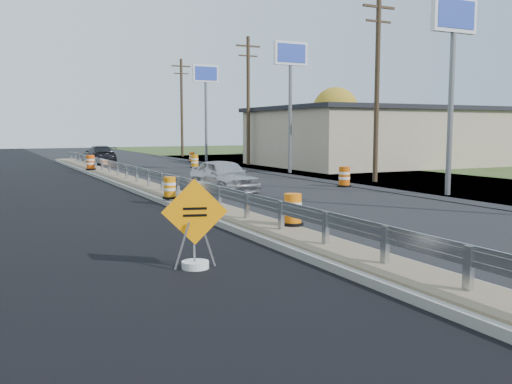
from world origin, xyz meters
name	(u,v)px	position (x,y,z in m)	size (l,w,h in m)	color
ground	(247,226)	(0.00, 0.00, 0.00)	(140.00, 140.00, 0.00)	black
milled_overlay	(42,196)	(-4.40, 10.00, 0.01)	(7.20, 120.00, 0.01)	black
median	(162,193)	(0.00, 8.00, 0.11)	(1.60, 55.00, 0.23)	gray
guardrail	(155,176)	(0.00, 9.00, 0.73)	(0.10, 46.15, 0.72)	silver
retail_building_near	(385,136)	(20.99, 20.00, 2.16)	(18.50, 12.50, 4.27)	tan
pylon_sign_south	(453,33)	(10.50, 3.00, 6.48)	(2.20, 0.30, 7.90)	slate
pylon_sign_mid	(291,66)	(10.50, 16.00, 6.48)	(2.20, 0.30, 7.90)	slate
pylon_sign_north	(206,83)	(10.50, 30.00, 6.48)	(2.20, 0.30, 7.90)	slate
utility_pole_smid	(377,84)	(11.50, 9.00, 4.93)	(1.90, 0.26, 9.40)	#473523
utility_pole_nmid	(248,98)	(11.50, 24.00, 4.93)	(1.90, 0.26, 9.40)	#473523
utility_pole_north	(182,106)	(11.50, 39.00, 4.93)	(1.90, 0.26, 9.40)	#473523
tree_far_yellow	(336,110)	(26.00, 34.00, 4.54)	(4.62, 4.62, 6.86)	#473523
caution_sign	(195,246)	(-3.00, -3.99, 0.45)	(1.23, 0.53, 1.76)	white
barrel_median_near	(293,210)	(0.55, -1.62, 0.63)	(0.56, 0.56, 0.82)	black
barrel_median_mid	(170,188)	(-0.55, 5.27, 0.60)	(0.53, 0.53, 0.78)	black
barrel_median_far	(91,163)	(-0.47, 21.16, 0.66)	(0.61, 0.61, 0.89)	black
barrel_shoulder_near	(344,177)	(8.78, 7.82, 0.45)	(0.65, 0.65, 0.95)	black
barrel_shoulder_mid	(195,162)	(7.00, 23.25, 0.43)	(0.61, 0.61, 0.90)	black
barrel_shoulder_far	(192,157)	(9.11, 29.63, 0.39)	(0.55, 0.55, 0.80)	black
car_silver	(224,176)	(2.77, 8.15, 0.71)	(1.68, 4.17, 1.42)	#BCBCC1
car_dark_far	(100,155)	(1.99, 31.01, 0.70)	(1.96, 4.82, 1.40)	black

